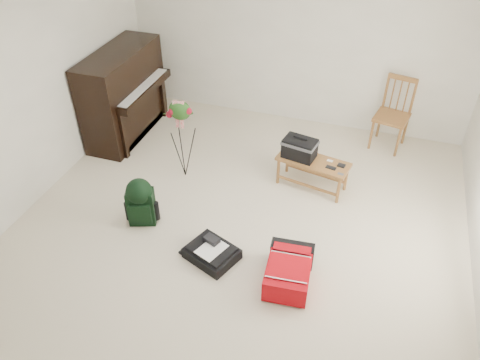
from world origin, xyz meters
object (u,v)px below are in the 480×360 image
(bench, at_px, (303,153))
(flower_stand, at_px, (182,140))
(red_suitcase, at_px, (290,268))
(black_duffel, at_px, (212,252))
(dining_chair, at_px, (392,115))
(green_backpack, at_px, (140,200))
(piano, at_px, (124,96))

(bench, relative_size, flower_stand, 0.83)
(red_suitcase, xyz_separation_m, black_duffel, (-0.84, 0.01, -0.07))
(red_suitcase, relative_size, flower_stand, 0.60)
(flower_stand, bearing_deg, dining_chair, 23.76)
(red_suitcase, height_order, flower_stand, flower_stand)
(black_duffel, distance_m, flower_stand, 1.59)
(red_suitcase, xyz_separation_m, green_backpack, (-1.80, 0.29, 0.18))
(black_duffel, relative_size, flower_stand, 0.56)
(bench, xyz_separation_m, dining_chair, (0.96, 1.29, 0.01))
(green_backpack, height_order, flower_stand, flower_stand)
(red_suitcase, bearing_deg, flower_stand, 138.21)
(bench, distance_m, flower_stand, 1.50)
(piano, bearing_deg, flower_stand, -31.03)
(black_duffel, bearing_deg, piano, 157.85)
(piano, relative_size, red_suitcase, 2.23)
(flower_stand, bearing_deg, piano, 140.09)
(bench, distance_m, red_suitcase, 1.59)
(bench, bearing_deg, dining_chair, 64.14)
(green_backpack, relative_size, flower_stand, 0.53)
(bench, distance_m, black_duffel, 1.70)
(red_suitcase, distance_m, flower_stand, 2.16)
(green_backpack, bearing_deg, piano, 104.33)
(dining_chair, xyz_separation_m, green_backpack, (-2.54, -2.54, -0.16))
(piano, relative_size, flower_stand, 1.34)
(red_suitcase, distance_m, green_backpack, 1.83)
(piano, xyz_separation_m, black_duffel, (2.06, -1.98, -0.52))
(dining_chair, height_order, red_suitcase, dining_chair)
(red_suitcase, relative_size, green_backpack, 1.12)
(piano, height_order, bench, piano)
(dining_chair, bearing_deg, red_suitcase, -92.53)
(black_duffel, height_order, green_backpack, green_backpack)
(bench, height_order, dining_chair, dining_chair)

